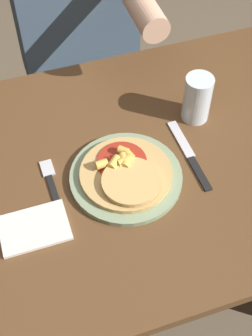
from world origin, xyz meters
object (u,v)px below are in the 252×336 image
object	(u,v)px
dining_table	(128,192)
drinking_glass	(197,98)
fork	(52,186)
knife	(190,156)
pizza	(126,173)
person_diner	(75,13)
plate	(126,177)

from	to	relation	value
dining_table	drinking_glass	xyz separation A→B (m)	(0.21, 0.09, 0.18)
fork	knife	world-z (taller)	same
pizza	knife	world-z (taller)	pizza
dining_table	person_diner	distance (m)	0.62
pizza	plate	bearing A→B (deg)	80.89
person_diner	drinking_glass	bearing A→B (deg)	-71.43
plate	drinking_glass	xyz separation A→B (m)	(0.23, 0.13, 0.05)
plate	knife	world-z (taller)	plate
plate	pizza	distance (m)	0.02
fork	person_diner	size ratio (longest dim) A/B	0.14
plate	fork	xyz separation A→B (m)	(-0.16, 0.03, -0.00)
plate	person_diner	distance (m)	0.65
dining_table	fork	size ratio (longest dim) A/B	7.20
pizza	knife	bearing A→B (deg)	6.12
pizza	person_diner	xyz separation A→B (m)	(0.05, 0.65, -0.02)
plate	pizza	size ratio (longest dim) A/B	1.23
dining_table	fork	bearing A→B (deg)	-177.64
pizza	person_diner	bearing A→B (deg)	85.45
dining_table	drinking_glass	distance (m)	0.29
plate	knife	size ratio (longest dim) A/B	1.16
fork	knife	xyz separation A→B (m)	(0.33, -0.02, 0.00)
knife	pizza	bearing A→B (deg)	-173.88
pizza	fork	xyz separation A→B (m)	(-0.16, 0.04, -0.02)
pizza	knife	distance (m)	0.17
dining_table	plate	size ratio (longest dim) A/B	4.94
plate	person_diner	bearing A→B (deg)	85.47
pizza	drinking_glass	size ratio (longest dim) A/B	1.69
drinking_glass	person_diner	bearing A→B (deg)	108.57
plate	fork	world-z (taller)	plate
dining_table	drinking_glass	world-z (taller)	drinking_glass
knife	drinking_glass	xyz separation A→B (m)	(0.06, 0.12, 0.06)
plate	drinking_glass	bearing A→B (deg)	30.27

